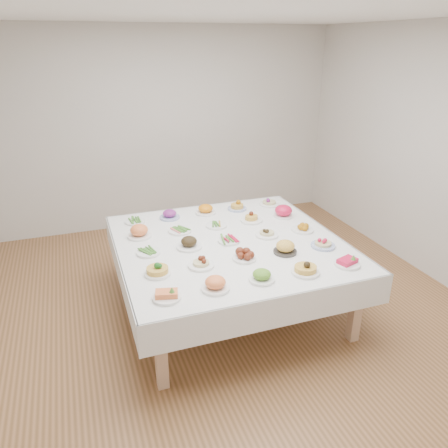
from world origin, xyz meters
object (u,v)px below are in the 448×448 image
object	(u,v)px
display_table	(229,248)
dish_0	(167,294)
dish_12	(229,240)
dish_24	(269,201)

from	to	relation	value
display_table	dish_0	distance (m)	1.14
display_table	dish_12	xyz separation A→B (m)	(-0.00, -0.00, 0.09)
dish_24	dish_0	bearing A→B (deg)	-135.04
dish_0	dish_12	xyz separation A→B (m)	(0.80, 0.80, -0.02)
display_table	dish_24	xyz separation A→B (m)	(0.81, 0.81, 0.12)
dish_12	dish_24	xyz separation A→B (m)	(0.82, 0.81, 0.03)
dish_0	dish_12	world-z (taller)	dish_0
dish_0	dish_24	size ratio (longest dim) A/B	0.96
display_table	dish_0	bearing A→B (deg)	-135.03
dish_0	dish_12	bearing A→B (deg)	45.01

